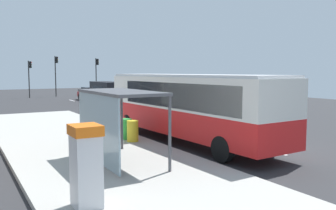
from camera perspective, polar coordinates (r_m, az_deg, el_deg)
ground_plane at (r=27.94m, az=-7.59°, el=-1.52°), size 56.00×92.00×0.04m
sidewalk_platform at (r=14.60m, az=-12.20°, el=-7.54°), size 6.20×30.00×0.18m
lane_stripe_seg_1 at (r=15.67m, az=15.63°, el=-7.05°), size 0.16×2.20×0.01m
lane_stripe_seg_2 at (r=19.38m, az=4.85°, el=-4.49°), size 0.16×2.20×0.01m
lane_stripe_seg_3 at (r=23.58m, az=-2.24°, el=-2.70°), size 0.16×2.20×0.01m
lane_stripe_seg_4 at (r=28.04m, az=-7.12°, el=-1.44°), size 0.16×2.20×0.01m
lane_stripe_seg_5 at (r=32.65m, az=-10.64°, el=-0.52°), size 0.16×2.20×0.01m
lane_stripe_seg_6 at (r=37.37m, az=-13.28°, el=0.17°), size 0.16×2.20×0.01m
lane_stripe_seg_7 at (r=42.15m, az=-15.32°, el=0.70°), size 0.16×2.20×0.01m
bus at (r=16.50m, az=3.16°, el=0.22°), size 2.93×11.09×3.21m
white_van at (r=36.73m, az=-9.83°, el=2.24°), size 2.04×5.20×2.30m
sedan_near at (r=42.14m, az=-12.45°, el=1.84°), size 1.86×4.41×1.52m
ticket_machine at (r=8.50m, az=-13.12°, el=-9.49°), size 0.66×0.76×1.94m
recycling_bin_yellow at (r=16.07m, az=-5.74°, el=-4.21°), size 0.52×0.52×0.95m
recycling_bin_green at (r=16.70m, az=-6.76°, el=-3.85°), size 0.52×0.52×0.95m
recycling_bin_red at (r=17.33m, az=-7.70°, el=-3.52°), size 0.52×0.52×0.95m
traffic_light_near_side at (r=49.53m, az=-11.47°, el=5.42°), size 0.49×0.28×5.17m
traffic_light_far_side at (r=48.18m, az=-21.51°, el=4.83°), size 0.49×0.28×4.71m
traffic_light_median at (r=49.65m, az=-17.68°, el=5.45°), size 0.49×0.28×5.41m
bus_shelter at (r=12.17m, az=-9.04°, el=-0.49°), size 1.80×4.00×2.50m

